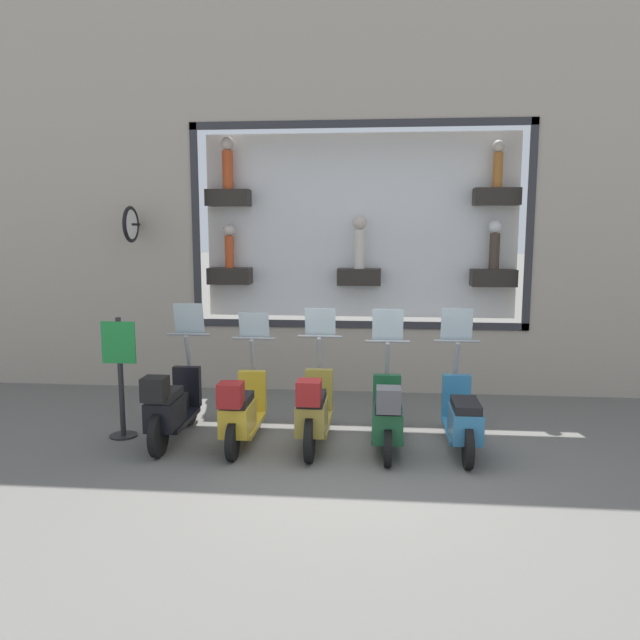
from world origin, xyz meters
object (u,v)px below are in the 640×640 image
at_px(scooter_teal_0, 462,418).
at_px(scooter_black_4, 171,406).
at_px(scooter_green_1, 387,415).
at_px(shop_sign_post, 120,374).
at_px(scooter_olive_2, 314,410).
at_px(scooter_yellow_3, 241,411).

distance_m(scooter_teal_0, scooter_black_4, 3.68).
bearing_deg(scooter_black_4, scooter_green_1, -90.36).
bearing_deg(scooter_green_1, shop_sign_post, 86.85).
relative_size(scooter_teal_0, scooter_olive_2, 0.99).
relative_size(scooter_teal_0, shop_sign_post, 1.12).
bearing_deg(scooter_teal_0, scooter_green_1, 94.30).
bearing_deg(shop_sign_post, scooter_black_4, -103.52).
relative_size(scooter_green_1, shop_sign_post, 1.12).
distance_m(scooter_green_1, shop_sign_post, 3.52).
height_order(scooter_teal_0, scooter_green_1, scooter_teal_0).
relative_size(scooter_yellow_3, scooter_black_4, 0.99).
bearing_deg(scooter_black_4, shop_sign_post, 76.48).
height_order(scooter_teal_0, scooter_olive_2, scooter_teal_0).
bearing_deg(scooter_teal_0, scooter_olive_2, 91.64).
height_order(scooter_yellow_3, scooter_black_4, scooter_black_4).
height_order(scooter_green_1, scooter_black_4, scooter_black_4).
bearing_deg(scooter_teal_0, shop_sign_post, 88.40).
xyz_separation_m(scooter_olive_2, scooter_yellow_3, (-0.02, 0.92, -0.03)).
distance_m(scooter_black_4, shop_sign_post, 0.83).
relative_size(scooter_green_1, scooter_olive_2, 0.99).
bearing_deg(scooter_olive_2, scooter_teal_0, -88.36).
xyz_separation_m(scooter_green_1, scooter_olive_2, (0.02, 0.92, 0.03)).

